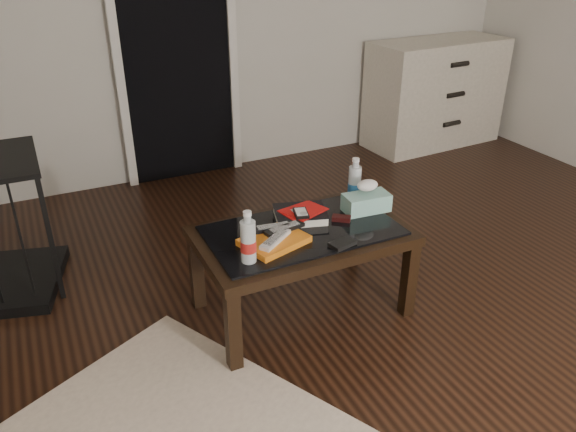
% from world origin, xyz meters
% --- Properties ---
extents(ground, '(5.00, 5.00, 0.00)m').
position_xyz_m(ground, '(0.00, 0.00, 0.00)').
color(ground, black).
rests_on(ground, ground).
extents(doorway, '(0.90, 0.08, 2.07)m').
position_xyz_m(doorway, '(-0.40, 2.47, 1.02)').
color(doorway, black).
rests_on(doorway, ground).
extents(coffee_table, '(1.00, 0.60, 0.46)m').
position_xyz_m(coffee_table, '(-0.38, 0.50, 0.40)').
color(coffee_table, black).
rests_on(coffee_table, ground).
extents(dresser, '(1.23, 0.57, 0.90)m').
position_xyz_m(dresser, '(1.80, 2.23, 0.45)').
color(dresser, beige).
rests_on(dresser, ground).
extents(magazines, '(0.33, 0.28, 0.03)m').
position_xyz_m(magazines, '(-0.56, 0.43, 0.48)').
color(magazines, orange).
rests_on(magazines, coffee_table).
extents(remote_silver, '(0.19, 0.16, 0.02)m').
position_xyz_m(remote_silver, '(-0.57, 0.40, 0.50)').
color(remote_silver, silver).
rests_on(remote_silver, magazines).
extents(remote_black_front, '(0.21, 0.09, 0.02)m').
position_xyz_m(remote_black_front, '(-0.48, 0.48, 0.50)').
color(remote_black_front, black).
rests_on(remote_black_front, magazines).
extents(remote_black_back, '(0.20, 0.08, 0.02)m').
position_xyz_m(remote_black_back, '(-0.53, 0.51, 0.50)').
color(remote_black_back, black).
rests_on(remote_black_back, magazines).
extents(textbook, '(0.30, 0.26, 0.05)m').
position_xyz_m(textbook, '(-0.34, 0.60, 0.48)').
color(textbook, black).
rests_on(textbook, coffee_table).
extents(dvd_mailers, '(0.21, 0.17, 0.01)m').
position_xyz_m(dvd_mailers, '(-0.34, 0.60, 0.51)').
color(dvd_mailers, red).
rests_on(dvd_mailers, textbook).
extents(ipod, '(0.09, 0.12, 0.02)m').
position_xyz_m(ipod, '(-0.36, 0.55, 0.52)').
color(ipod, black).
rests_on(ipod, dvd_mailers).
extents(flip_phone, '(0.10, 0.09, 0.02)m').
position_xyz_m(flip_phone, '(-0.17, 0.50, 0.47)').
color(flip_phone, black).
rests_on(flip_phone, coffee_table).
extents(wallet, '(0.13, 0.09, 0.02)m').
position_xyz_m(wallet, '(-0.29, 0.29, 0.47)').
color(wallet, black).
rests_on(wallet, coffee_table).
extents(water_bottle_left, '(0.08, 0.08, 0.24)m').
position_xyz_m(water_bottle_left, '(-0.72, 0.35, 0.58)').
color(water_bottle_left, silver).
rests_on(water_bottle_left, coffee_table).
extents(water_bottle_right, '(0.07, 0.07, 0.24)m').
position_xyz_m(water_bottle_right, '(0.01, 0.66, 0.58)').
color(water_bottle_right, silver).
rests_on(water_bottle_right, coffee_table).
extents(tissue_box, '(0.24, 0.14, 0.09)m').
position_xyz_m(tissue_box, '(0.00, 0.54, 0.51)').
color(tissue_box, teal).
rests_on(tissue_box, coffee_table).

